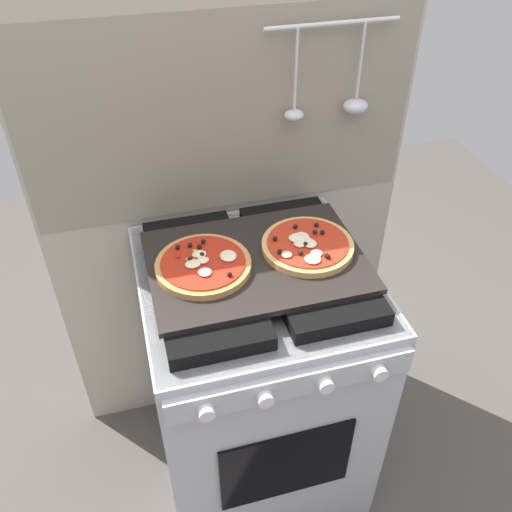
{
  "coord_description": "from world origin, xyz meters",
  "views": [
    {
      "loc": [
        -0.28,
        -1.02,
        1.79
      ],
      "look_at": [
        0.0,
        0.0,
        0.93
      ],
      "focal_mm": 38.22,
      "sensor_mm": 36.0,
      "label": 1
    }
  ],
  "objects": [
    {
      "name": "ground_plane",
      "position": [
        0.0,
        0.0,
        0.0
      ],
      "size": [
        4.0,
        4.0,
        0.0
      ],
      "primitive_type": "plane",
      "color": "#4C4742"
    },
    {
      "name": "kitchen_backsplash",
      "position": [
        0.0,
        0.33,
        0.79
      ],
      "size": [
        1.1,
        0.09,
        1.55
      ],
      "color": "#B2A893",
      "rests_on": "ground_plane"
    },
    {
      "name": "stove",
      "position": [
        -0.0,
        -0.0,
        0.45
      ],
      "size": [
        0.6,
        0.64,
        0.9
      ],
      "color": "#B7BABF",
      "rests_on": "ground_plane"
    },
    {
      "name": "baking_tray",
      "position": [
        0.0,
        0.0,
        0.91
      ],
      "size": [
        0.54,
        0.38,
        0.02
      ],
      "primitive_type": "cube",
      "color": "black",
      "rests_on": "stove"
    },
    {
      "name": "pizza_left",
      "position": [
        -0.13,
        0.0,
        0.93
      ],
      "size": [
        0.24,
        0.24,
        0.03
      ],
      "color": "#C18947",
      "rests_on": "baking_tray"
    },
    {
      "name": "pizza_right",
      "position": [
        0.14,
        0.0,
        0.93
      ],
      "size": [
        0.24,
        0.24,
        0.03
      ],
      "color": "tan",
      "rests_on": "baking_tray"
    }
  ]
}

